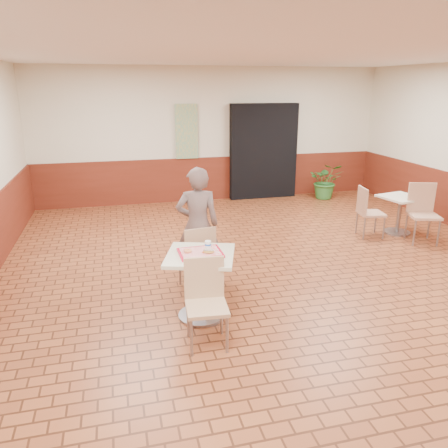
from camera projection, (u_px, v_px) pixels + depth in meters
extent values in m
cube|color=brown|center=(296.00, 290.00, 5.78)|extent=(8.00, 10.00, 0.01)
cube|color=white|center=(309.00, 46.00, 4.87)|extent=(8.00, 10.00, 0.01)
cube|color=beige|center=(212.00, 135.00, 9.95)|extent=(8.00, 0.01, 3.00)
cube|color=#5A1E11|center=(213.00, 178.00, 10.23)|extent=(8.00, 0.04, 1.00)
cube|color=black|center=(263.00, 152.00, 10.24)|extent=(1.60, 0.22, 2.20)
cube|color=gray|center=(187.00, 132.00, 9.72)|extent=(0.50, 0.03, 1.20)
cube|color=beige|center=(200.00, 256.00, 4.88)|extent=(0.74, 0.74, 0.04)
cylinder|color=gray|center=(201.00, 287.00, 5.00)|extent=(0.08, 0.08, 0.74)
cylinder|color=gray|center=(201.00, 315.00, 5.11)|extent=(0.54, 0.54, 0.03)
cube|color=tan|center=(207.00, 308.00, 4.43)|extent=(0.45, 0.45, 0.04)
cube|color=tan|center=(204.00, 278.00, 4.53)|extent=(0.42, 0.06, 0.46)
cylinder|color=gray|center=(191.00, 338.00, 4.30)|extent=(0.03, 0.03, 0.41)
cylinder|color=gray|center=(227.00, 335.00, 4.36)|extent=(0.03, 0.03, 0.41)
cylinder|color=gray|center=(188.00, 320.00, 4.64)|extent=(0.03, 0.03, 0.41)
cylinder|color=gray|center=(221.00, 317.00, 4.70)|extent=(0.03, 0.03, 0.41)
cube|color=tan|center=(196.00, 258.00, 5.71)|extent=(0.46, 0.46, 0.04)
cube|color=tan|center=(200.00, 246.00, 5.47)|extent=(0.41, 0.08, 0.45)
cylinder|color=gray|center=(205.00, 267.00, 5.99)|extent=(0.03, 0.03, 0.40)
cylinder|color=gray|center=(180.00, 271.00, 5.87)|extent=(0.03, 0.03, 0.40)
cylinder|color=gray|center=(214.00, 277.00, 5.68)|extent=(0.03, 0.03, 0.40)
cylinder|color=gray|center=(188.00, 281.00, 5.55)|extent=(0.03, 0.03, 0.40)
imported|color=#675450|center=(198.00, 225.00, 5.86)|extent=(0.61, 0.44, 1.58)
cube|color=red|center=(200.00, 253.00, 4.87)|extent=(0.48, 0.37, 0.03)
cube|color=#E18585|center=(200.00, 252.00, 4.87)|extent=(0.42, 0.32, 0.00)
torus|color=#EB8B55|center=(188.00, 251.00, 4.85)|extent=(0.12, 0.12, 0.03)
ellipsoid|color=gold|center=(209.00, 252.00, 4.82)|extent=(0.14, 0.10, 0.03)
cube|color=beige|center=(209.00, 250.00, 4.81)|extent=(0.13, 0.09, 0.01)
ellipsoid|color=#C7471B|center=(204.00, 252.00, 4.82)|extent=(0.03, 0.03, 0.02)
cylinder|color=white|center=(208.00, 245.00, 4.95)|extent=(0.07, 0.07, 0.09)
cylinder|color=blue|center=(208.00, 244.00, 4.94)|extent=(0.07, 0.07, 0.02)
cube|color=beige|center=(401.00, 197.00, 7.82)|extent=(0.65, 0.65, 0.04)
cylinder|color=gray|center=(399.00, 216.00, 7.92)|extent=(0.07, 0.07, 0.65)
cylinder|color=gray|center=(397.00, 232.00, 8.02)|extent=(0.47, 0.47, 0.03)
cube|color=tan|center=(371.00, 213.00, 7.72)|extent=(0.47, 0.47, 0.04)
cube|color=tan|center=(362.00, 200.00, 7.63)|extent=(0.10, 0.41, 0.45)
cylinder|color=gray|center=(384.00, 228.00, 7.63)|extent=(0.03, 0.03, 0.40)
cylinder|color=gray|center=(375.00, 222.00, 7.97)|extent=(0.03, 0.03, 0.40)
cylinder|color=gray|center=(364.00, 229.00, 7.60)|extent=(0.03, 0.03, 0.40)
cylinder|color=gray|center=(357.00, 223.00, 7.94)|extent=(0.03, 0.03, 0.40)
cube|color=tan|center=(424.00, 216.00, 7.40)|extent=(0.57, 0.57, 0.04)
cube|color=tan|center=(421.00, 197.00, 7.52)|extent=(0.45, 0.16, 0.50)
cylinder|color=gray|center=(414.00, 233.00, 7.29)|extent=(0.03, 0.03, 0.45)
cylinder|color=gray|center=(438.00, 233.00, 7.28)|extent=(0.03, 0.03, 0.45)
cylinder|color=gray|center=(406.00, 226.00, 7.67)|extent=(0.03, 0.03, 0.45)
cylinder|color=gray|center=(429.00, 226.00, 7.66)|extent=(0.03, 0.03, 0.45)
imported|color=#30732E|center=(326.00, 181.00, 10.33)|extent=(0.97, 0.92, 0.85)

